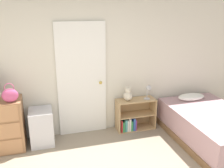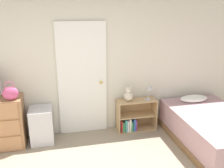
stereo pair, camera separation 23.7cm
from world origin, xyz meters
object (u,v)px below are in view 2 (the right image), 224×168
Objects in this scene: teddy_bear at (128,95)px; desk_lamp at (149,90)px; bed at (213,129)px; handbag at (10,93)px; bookshelf at (133,118)px; storage_bin at (42,125)px.

desk_lamp is at bearing -6.32° from teddy_bear.
desk_lamp is 0.15× the size of bed.
bed is (1.27, -0.78, -0.44)m from teddy_bear.
bed is at bearing -10.01° from handbag.
handbag reaches higher than bed.
handbag is 0.41× the size of bookshelf.
storage_bin is (0.41, 0.14, -0.67)m from handbag.
handbag is at bearing -176.04° from desk_lamp.
handbag is at bearing -174.05° from teddy_bear.
teddy_bear is 0.14× the size of bed.
storage_bin is 0.33× the size of bed.
desk_lamp reaches higher than teddy_bear.
teddy_bear is (-0.10, -0.00, 0.47)m from bookshelf.
desk_lamp is (0.38, -0.04, 0.08)m from teddy_bear.
handbag is at bearing -160.80° from storage_bin.
bed reaches higher than storage_bin.
bed is (2.83, -0.72, -0.04)m from storage_bin.
bed is (1.16, -0.78, 0.03)m from bookshelf.
teddy_bear is 1.55m from bed.
storage_bin is 2.92m from bed.
desk_lamp reaches higher than storage_bin.
storage_bin is 1.62m from teddy_bear.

